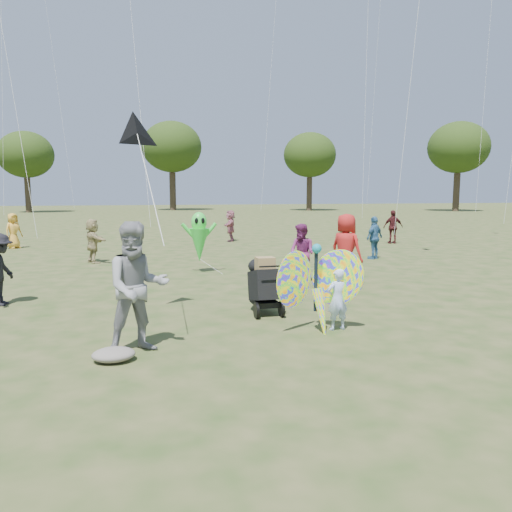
{
  "coord_description": "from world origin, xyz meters",
  "views": [
    {
      "loc": [
        -2.37,
        -7.61,
        2.32
      ],
      "look_at": [
        -0.2,
        1.5,
        1.1
      ],
      "focal_mm": 35.0,
      "sensor_mm": 36.0,
      "label": 1
    }
  ],
  "objects_px": {
    "alien_kite": "(199,239)",
    "jogging_stroller": "(264,281)",
    "adult_man": "(137,287)",
    "crowd_e": "(302,253)",
    "butterfly_kite": "(318,289)",
    "crowd_h": "(393,227)",
    "crowd_a": "(346,249)",
    "crowd_c": "(374,238)",
    "crowd_j": "(230,226)",
    "crowd_b": "(0,270)",
    "crowd_g": "(13,231)",
    "crowd_d": "(93,241)",
    "child_girl": "(337,299)"
  },
  "relations": [
    {
      "from": "alien_kite",
      "to": "jogging_stroller",
      "type": "bearing_deg",
      "value": -83.06
    },
    {
      "from": "adult_man",
      "to": "alien_kite",
      "type": "xyz_separation_m",
      "value": [
        1.73,
        6.88,
        0.02
      ]
    },
    {
      "from": "crowd_e",
      "to": "butterfly_kite",
      "type": "xyz_separation_m",
      "value": [
        -1.19,
        -4.35,
        -0.03
      ]
    },
    {
      "from": "crowd_h",
      "to": "crowd_a",
      "type": "bearing_deg",
      "value": 62.89
    },
    {
      "from": "crowd_c",
      "to": "butterfly_kite",
      "type": "relative_size",
      "value": 0.84
    },
    {
      "from": "crowd_h",
      "to": "jogging_stroller",
      "type": "height_order",
      "value": "crowd_h"
    },
    {
      "from": "crowd_h",
      "to": "butterfly_kite",
      "type": "bearing_deg",
      "value": 64.64
    },
    {
      "from": "crowd_c",
      "to": "crowd_j",
      "type": "height_order",
      "value": "crowd_c"
    },
    {
      "from": "adult_man",
      "to": "crowd_b",
      "type": "height_order",
      "value": "adult_man"
    },
    {
      "from": "crowd_g",
      "to": "crowd_h",
      "type": "relative_size",
      "value": 0.97
    },
    {
      "from": "crowd_b",
      "to": "crowd_j",
      "type": "distance_m",
      "value": 13.75
    },
    {
      "from": "crowd_g",
      "to": "crowd_d",
      "type": "bearing_deg",
      "value": -101.27
    },
    {
      "from": "crowd_b",
      "to": "butterfly_kite",
      "type": "distance_m",
      "value": 6.52
    },
    {
      "from": "crowd_g",
      "to": "butterfly_kite",
      "type": "height_order",
      "value": "butterfly_kite"
    },
    {
      "from": "child_girl",
      "to": "crowd_g",
      "type": "distance_m",
      "value": 16.52
    },
    {
      "from": "crowd_a",
      "to": "crowd_c",
      "type": "distance_m",
      "value": 4.96
    },
    {
      "from": "butterfly_kite",
      "to": "crowd_b",
      "type": "bearing_deg",
      "value": 149.15
    },
    {
      "from": "adult_man",
      "to": "crowd_h",
      "type": "relative_size",
      "value": 1.27
    },
    {
      "from": "jogging_stroller",
      "to": "crowd_d",
      "type": "bearing_deg",
      "value": 114.21
    },
    {
      "from": "crowd_c",
      "to": "alien_kite",
      "type": "height_order",
      "value": "alien_kite"
    },
    {
      "from": "crowd_d",
      "to": "crowd_j",
      "type": "distance_m",
      "value": 8.16
    },
    {
      "from": "crowd_a",
      "to": "butterfly_kite",
      "type": "height_order",
      "value": "crowd_a"
    },
    {
      "from": "crowd_c",
      "to": "crowd_g",
      "type": "distance_m",
      "value": 14.33
    },
    {
      "from": "adult_man",
      "to": "crowd_d",
      "type": "xyz_separation_m",
      "value": [
        -1.4,
        9.69,
        -0.23
      ]
    },
    {
      "from": "child_girl",
      "to": "alien_kite",
      "type": "height_order",
      "value": "alien_kite"
    },
    {
      "from": "child_girl",
      "to": "crowd_j",
      "type": "xyz_separation_m",
      "value": [
        0.99,
        15.18,
        0.2
      ]
    },
    {
      "from": "crowd_d",
      "to": "butterfly_kite",
      "type": "xyz_separation_m",
      "value": [
        4.29,
        -9.32,
        0.0
      ]
    },
    {
      "from": "crowd_d",
      "to": "crowd_a",
      "type": "bearing_deg",
      "value": -153.56
    },
    {
      "from": "adult_man",
      "to": "butterfly_kite",
      "type": "distance_m",
      "value": 2.92
    },
    {
      "from": "crowd_h",
      "to": "crowd_g",
      "type": "bearing_deg",
      "value": 1.29
    },
    {
      "from": "crowd_b",
      "to": "crowd_c",
      "type": "xyz_separation_m",
      "value": [
        10.66,
        4.7,
        -0.0
      ]
    },
    {
      "from": "crowd_e",
      "to": "alien_kite",
      "type": "relative_size",
      "value": 0.86
    },
    {
      "from": "crowd_j",
      "to": "jogging_stroller",
      "type": "height_order",
      "value": "crowd_j"
    },
    {
      "from": "crowd_b",
      "to": "crowd_j",
      "type": "relative_size",
      "value": 1.02
    },
    {
      "from": "butterfly_kite",
      "to": "crowd_e",
      "type": "bearing_deg",
      "value": 74.7
    },
    {
      "from": "jogging_stroller",
      "to": "butterfly_kite",
      "type": "height_order",
      "value": "butterfly_kite"
    },
    {
      "from": "crowd_j",
      "to": "butterfly_kite",
      "type": "height_order",
      "value": "butterfly_kite"
    },
    {
      "from": "crowd_c",
      "to": "crowd_d",
      "type": "xyz_separation_m",
      "value": [
        -9.34,
        1.27,
        -0.01
      ]
    },
    {
      "from": "crowd_j",
      "to": "crowd_h",
      "type": "bearing_deg",
      "value": 86.86
    },
    {
      "from": "crowd_g",
      "to": "crowd_b",
      "type": "bearing_deg",
      "value": -124.64
    },
    {
      "from": "adult_man",
      "to": "alien_kite",
      "type": "bearing_deg",
      "value": 65.17
    },
    {
      "from": "crowd_e",
      "to": "jogging_stroller",
      "type": "relative_size",
      "value": 1.38
    },
    {
      "from": "crowd_d",
      "to": "crowd_e",
      "type": "relative_size",
      "value": 0.96
    },
    {
      "from": "crowd_e",
      "to": "butterfly_kite",
      "type": "distance_m",
      "value": 4.51
    },
    {
      "from": "crowd_e",
      "to": "alien_kite",
      "type": "distance_m",
      "value": 3.19
    },
    {
      "from": "adult_man",
      "to": "crowd_g",
      "type": "relative_size",
      "value": 1.32
    },
    {
      "from": "crowd_e",
      "to": "jogging_stroller",
      "type": "distance_m",
      "value": 3.37
    },
    {
      "from": "crowd_h",
      "to": "crowd_c",
      "type": "bearing_deg",
      "value": 62.74
    },
    {
      "from": "child_girl",
      "to": "crowd_h",
      "type": "distance_m",
      "value": 14.79
    },
    {
      "from": "crowd_h",
      "to": "butterfly_kite",
      "type": "height_order",
      "value": "butterfly_kite"
    }
  ]
}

